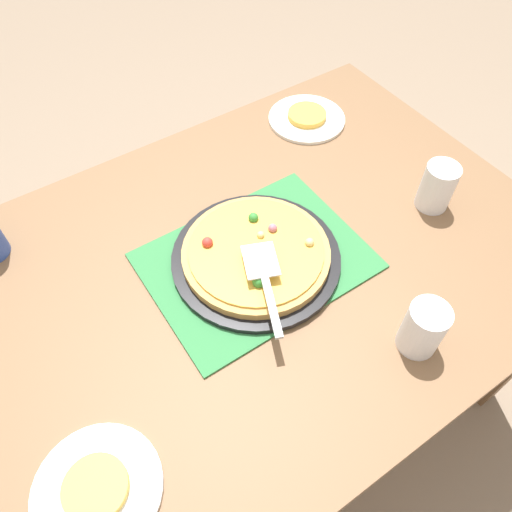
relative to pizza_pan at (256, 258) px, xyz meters
name	(u,v)px	position (x,y,z in m)	size (l,w,h in m)	color
ground_plane	(256,390)	(0.00, 0.00, -0.76)	(8.00, 8.00, 0.00)	#84705B
dining_table	(256,288)	(0.00, 0.00, -0.12)	(1.40, 1.00, 0.75)	brown
placemat	(256,261)	(0.00, 0.00, -0.01)	(0.48, 0.36, 0.01)	#2D753D
pizza_pan	(256,258)	(0.00, 0.00, 0.00)	(0.38, 0.38, 0.01)	black
pizza	(256,252)	(0.00, 0.00, 0.02)	(0.33, 0.33, 0.05)	tan
plate_near_left	(97,490)	(-0.49, -0.25, -0.01)	(0.22, 0.22, 0.01)	white
plate_far_right	(307,119)	(0.40, 0.34, -0.01)	(0.22, 0.22, 0.01)	white
served_slice_left	(95,488)	(-0.49, -0.25, 0.01)	(0.11, 0.11, 0.02)	#EAB747
served_slice_right	(307,115)	(0.40, 0.34, 0.01)	(0.11, 0.11, 0.02)	gold
cup_far	(423,328)	(0.15, -0.35, 0.05)	(0.08, 0.08, 0.12)	white
cup_corner	(437,187)	(0.46, -0.09, 0.05)	(0.08, 0.08, 0.12)	white
pizza_server	(265,279)	(-0.04, -0.09, 0.06)	(0.13, 0.23, 0.01)	silver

